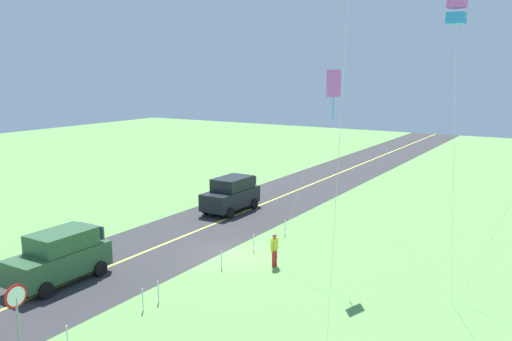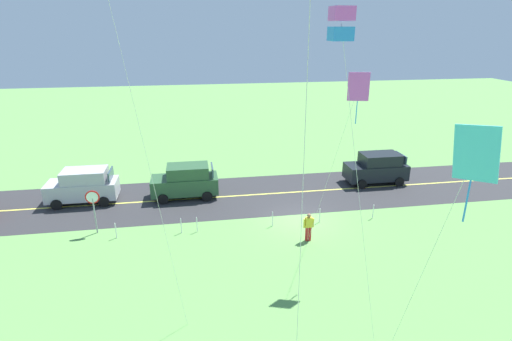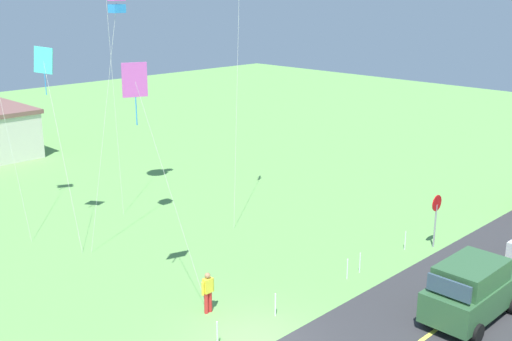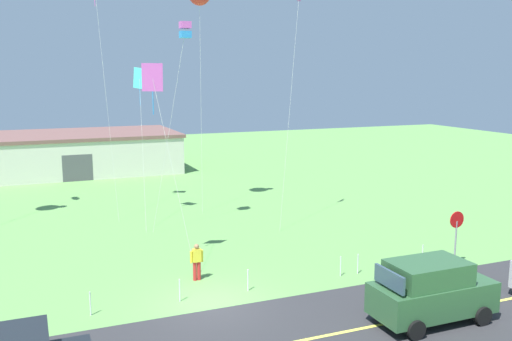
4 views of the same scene
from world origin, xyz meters
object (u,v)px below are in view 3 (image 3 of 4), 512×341
(kite_red_low, at_px, (136,84))
(kite_yellow_high, at_px, (116,4))
(person_adult_near, at_px, (208,291))
(kite_orange_near, at_px, (44,64))
(stop_sign, at_px, (436,211))
(car_suv_foreground, at_px, (472,289))

(kite_red_low, xyz_separation_m, kite_yellow_high, (3.02, 5.63, 2.60))
(person_adult_near, bearing_deg, kite_orange_near, 13.42)
(kite_red_low, height_order, kite_yellow_high, kite_yellow_high)
(person_adult_near, relative_size, kite_orange_near, 0.18)
(person_adult_near, height_order, kite_yellow_high, kite_yellow_high)
(stop_sign, bearing_deg, kite_yellow_high, 132.08)
(stop_sign, bearing_deg, person_adult_near, 166.55)
(person_adult_near, height_order, kite_orange_near, kite_orange_near)
(stop_sign, relative_size, kite_red_low, 0.28)
(kite_yellow_high, bearing_deg, stop_sign, -47.92)
(kite_yellow_high, bearing_deg, car_suv_foreground, -72.78)
(stop_sign, relative_size, kite_yellow_high, 0.22)
(person_adult_near, bearing_deg, stop_sign, -90.07)
(person_adult_near, distance_m, kite_yellow_high, 12.96)
(car_suv_foreground, bearing_deg, stop_sign, 41.03)
(kite_red_low, height_order, kite_orange_near, kite_red_low)
(kite_yellow_high, relative_size, kite_orange_near, 1.26)
(car_suv_foreground, height_order, kite_orange_near, kite_orange_near)
(kite_yellow_high, bearing_deg, person_adult_near, -103.35)
(car_suv_foreground, distance_m, kite_orange_near, 20.72)
(car_suv_foreground, relative_size, kite_red_low, 0.48)
(kite_orange_near, bearing_deg, kite_yellow_high, -61.12)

